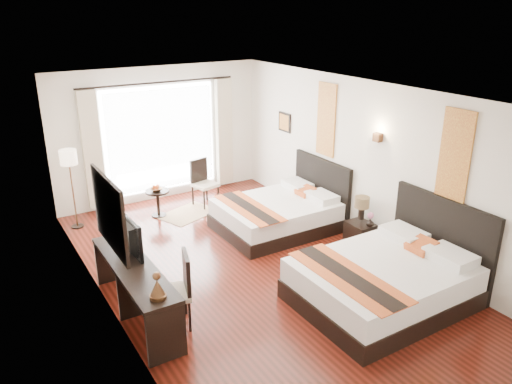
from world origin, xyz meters
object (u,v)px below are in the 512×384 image
vase (370,219)px  desk_chair (174,304)px  bed_far (280,213)px  floor_lamp (69,163)px  table_lamp (362,204)px  fruit_bowl (156,190)px  side_table (158,203)px  console_desk (136,291)px  window_chair (205,192)px  nightstand (360,235)px  bed_near (387,279)px  television (122,235)px

vase → desk_chair: (-3.65, -0.24, -0.26)m
bed_far → floor_lamp: (-3.24, 2.05, 0.96)m
table_lamp → fruit_bowl: 3.96m
floor_lamp → side_table: size_ratio=2.80×
vase → desk_chair: bearing=-176.2°
console_desk → side_table: bearing=64.0°
window_chair → side_table: bearing=-100.2°
console_desk → window_chair: 4.02m
floor_lamp → bed_far: bearing=-32.3°
nightstand → side_table: 3.96m
floor_lamp → vase: bearing=-41.8°
bed_far → floor_lamp: bearing=147.7°
fruit_bowl → bed_near: bearing=-70.0°
table_lamp → television: television is taller
bed_near → window_chair: size_ratio=2.45×
bed_near → window_chair: bearing=97.1°
side_table → window_chair: (1.05, 0.05, 0.02)m
vase → window_chair: bearing=113.6°
bed_far → desk_chair: (-2.88, -1.78, -0.00)m
bed_far → table_lamp: bearing=-59.6°
console_desk → window_chair: window_chair is taller
desk_chair → vase: bearing=-159.4°
television → table_lamp: bearing=-97.7°
bed_near → fruit_bowl: bearing=110.0°
television → fruit_bowl: (1.45, 2.61, -0.45)m
bed_far → window_chair: 1.92m
floor_lamp → fruit_bowl: 1.67m
side_table → window_chair: bearing=2.9°
console_desk → television: television is taller
bed_near → window_chair: 4.64m
vase → floor_lamp: floor_lamp is taller
table_lamp → television: (-3.98, 0.42, 0.24)m
desk_chair → television: bearing=-52.9°
console_desk → vase: bearing=-3.1°
floor_lamp → television: bearing=-89.4°
floor_lamp → side_table: 1.83m
bed_far → nightstand: bearing=-61.7°
table_lamp → window_chair: bearing=115.1°
floor_lamp → desk_chair: bearing=-84.6°
nightstand → bed_near: bearing=-120.2°
bed_near → console_desk: bearing=154.4°
vase → console_desk: 4.01m
bed_far → floor_lamp: 3.95m
console_desk → television: (0.02, 0.43, 0.64)m
bed_near → table_lamp: bearing=59.6°
table_lamp → fruit_bowl: size_ratio=1.75×
bed_far → fruit_bowl: bearing=135.6°
desk_chair → window_chair: (2.19, 3.57, -0.01)m
vase → desk_chair: size_ratio=0.14×
table_lamp → vase: (-0.00, -0.23, -0.20)m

